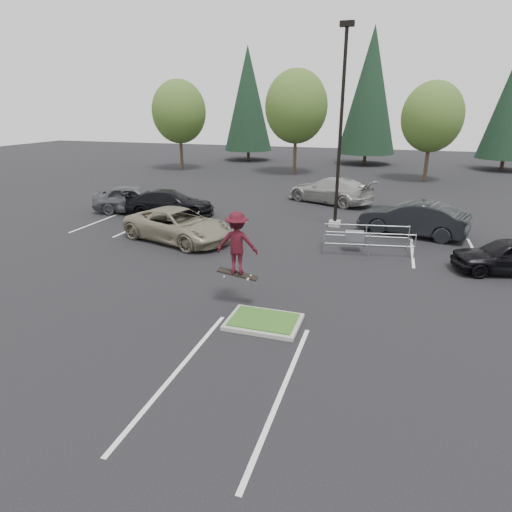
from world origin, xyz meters
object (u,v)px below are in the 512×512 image
(cart_corral, at_px, (358,237))
(car_far_silver, at_px, (332,190))
(decid_a, at_px, (179,114))
(car_l_black, at_px, (169,203))
(skateboarder, at_px, (237,243))
(car_l_tan, at_px, (178,225))
(car_l_grey, at_px, (135,199))
(decid_c, at_px, (432,119))
(conif_b, at_px, (370,91))
(car_r_black, at_px, (510,256))
(light_pole, at_px, (340,141))
(car_r_charc, at_px, (413,218))
(decid_b, at_px, (296,109))
(conif_a, at_px, (248,99))

(cart_corral, xyz_separation_m, car_far_silver, (-2.62, 10.07, 0.17))
(decid_a, height_order, car_l_black, decid_a)
(cart_corral, relative_size, skateboarder, 1.84)
(car_l_black, bearing_deg, car_l_tan, -159.92)
(car_l_grey, distance_m, car_far_silver, 13.00)
(decid_c, relative_size, skateboarder, 3.77)
(conif_b, distance_m, car_r_black, 35.17)
(cart_corral, relative_size, car_l_tan, 0.72)
(decid_c, height_order, car_r_black, decid_c)
(light_pole, relative_size, car_l_tan, 1.78)
(car_r_charc, bearing_deg, cart_corral, -20.31)
(skateboarder, relative_size, car_l_tan, 0.39)
(decid_b, xyz_separation_m, car_l_grey, (-5.81, -19.03, -5.19))
(decid_c, height_order, car_far_silver, decid_c)
(cart_corral, xyz_separation_m, car_l_black, (-11.50, 3.57, 0.07))
(car_l_tan, height_order, car_l_grey, car_l_grey)
(decid_c, relative_size, car_l_black, 1.59)
(decid_b, distance_m, cart_corral, 24.59)
(car_l_black, xyz_separation_m, car_far_silver, (8.88, 6.50, 0.10))
(decid_a, bearing_deg, conif_b, 30.17)
(car_l_black, relative_size, car_r_black, 1.28)
(conif_b, height_order, car_r_black, conif_b)
(conif_b, height_order, car_l_tan, conif_b)
(decid_b, bearing_deg, decid_c, -3.34)
(decid_b, distance_m, car_l_grey, 20.57)
(decid_a, bearing_deg, car_l_grey, -71.54)
(decid_a, distance_m, car_far_silver, 21.71)
(decid_c, relative_size, car_r_charc, 1.59)
(conif_a, relative_size, car_l_grey, 2.59)
(car_l_black, distance_m, car_r_charc, 13.94)
(car_far_silver, bearing_deg, skateboarder, 21.21)
(car_r_black, bearing_deg, light_pole, -136.91)
(decid_c, bearing_deg, car_r_charc, -94.65)
(cart_corral, distance_m, car_r_black, 6.01)
(car_r_black, bearing_deg, conif_a, -159.53)
(decid_c, distance_m, car_r_charc, 18.91)
(light_pole, xyz_separation_m, car_l_black, (-9.94, -0.50, -3.79))
(cart_corral, distance_m, skateboarder, 7.79)
(decid_a, height_order, decid_c, decid_a)
(car_l_tan, xyz_separation_m, car_r_black, (14.50, 0.00, -0.08))
(car_l_grey, distance_m, car_r_black, 20.33)
(decid_c, height_order, car_l_grey, decid_c)
(skateboarder, height_order, car_far_silver, skateboarder)
(light_pole, bearing_deg, car_l_black, -177.12)
(conif_a, bearing_deg, conif_b, 2.05)
(light_pole, height_order, skateboarder, light_pole)
(skateboarder, xyz_separation_m, car_l_black, (-8.24, 10.50, -1.39))
(conif_b, bearing_deg, conif_a, -177.95)
(conif_b, distance_m, car_l_tan, 34.85)
(decid_c, distance_m, car_far_silver, 14.22)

